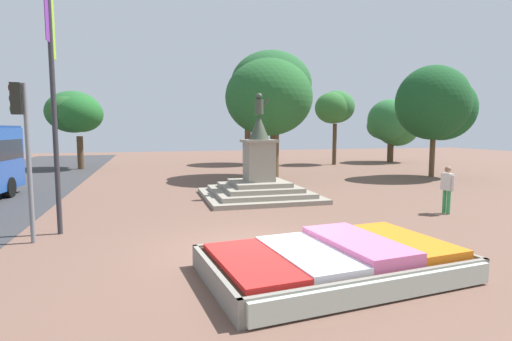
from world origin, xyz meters
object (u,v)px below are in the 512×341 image
object	(u,v)px
statue_monument	(259,181)
pedestrian_with_handbag	(447,186)
flower_planter	(337,261)
traffic_light_mid_block	(23,133)
banner_pole	(53,94)

from	to	relation	value
statue_monument	pedestrian_with_handbag	bearing A→B (deg)	-41.71
flower_planter	traffic_light_mid_block	distance (m)	8.45
banner_pole	pedestrian_with_handbag	world-z (taller)	banner_pole
flower_planter	traffic_light_mid_block	xyz separation A→B (m)	(-6.85, 4.20, 2.62)
flower_planter	pedestrian_with_handbag	xyz separation A→B (m)	(6.49, 4.44, 0.70)
flower_planter	statue_monument	bearing A→B (deg)	84.41
statue_monument	traffic_light_mid_block	distance (m)	9.60
flower_planter	traffic_light_mid_block	world-z (taller)	traffic_light_mid_block
traffic_light_mid_block	statue_monument	bearing A→B (deg)	33.85
banner_pole	statue_monument	bearing A→B (deg)	31.36
flower_planter	banner_pole	distance (m)	8.84
flower_planter	pedestrian_with_handbag	distance (m)	7.90
pedestrian_with_handbag	banner_pole	bearing A→B (deg)	177.35
flower_planter	pedestrian_with_handbag	size ratio (longest dim) A/B	3.26
flower_planter	statue_monument	world-z (taller)	statue_monument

